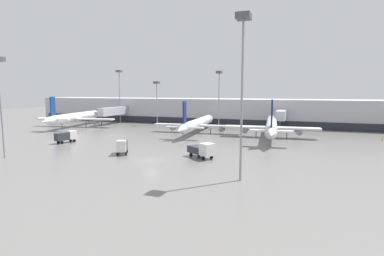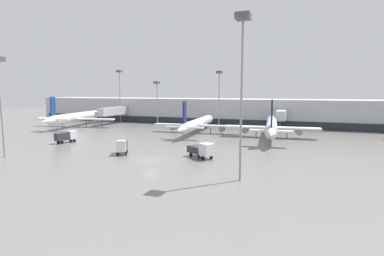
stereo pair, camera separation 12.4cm
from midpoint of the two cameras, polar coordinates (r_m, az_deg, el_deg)
The scene contains 14 objects.
ground_plane at distance 52.10m, azimuth -7.77°, elevation -6.07°, with size 320.00×320.00×0.00m, color slate.
terminal_building at distance 109.47m, azimuth 7.67°, elevation 3.16°, with size 160.00×31.24×9.00m.
parked_jet_1 at distance 78.32m, azimuth 14.97°, elevation 0.43°, with size 23.65×37.11×10.02m.
parked_jet_2 at distance 84.18m, azimuth 1.05°, elevation 0.83°, with size 25.33×34.47×9.35m.
parked_jet_3 at distance 106.25m, azimuth -21.41°, elevation 1.92°, with size 27.35×32.46×10.16m.
service_truck_0 at distance 52.99m, azimuth 1.95°, elevation -4.13°, with size 5.74×4.69×2.80m.
service_truck_1 at distance 57.63m, azimuth -13.13°, elevation -3.32°, with size 3.29×4.18×2.77m.
service_truck_2 at distance 74.28m, azimuth -22.81°, elevation -1.42°, with size 2.90×5.10×2.62m.
traffic_cone_0 at distance 85.30m, azimuth 32.57°, elevation -1.74°, with size 0.39×0.39×0.78m.
traffic_cone_1 at distance 84.75m, azimuth 13.45°, elevation -0.87°, with size 0.43×0.43×0.78m.
apron_light_mast_0 at distance 104.89m, azimuth -6.66°, elevation 7.22°, with size 1.80×1.80×15.10m.
apron_light_mast_2 at distance 39.29m, azimuth 9.66°, elevation 13.92°, with size 1.80×1.80×21.38m.
apron_light_mast_3 at distance 96.85m, azimuth 5.25°, elevation 8.53°, with size 1.80×1.80×18.16m.
apron_light_mast_5 at distance 116.58m, azimuth -13.60°, elevation 8.57°, with size 1.80×1.80×19.55m.
Camera 2 is at (24.27, -44.59, 11.74)m, focal length 28.00 mm.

